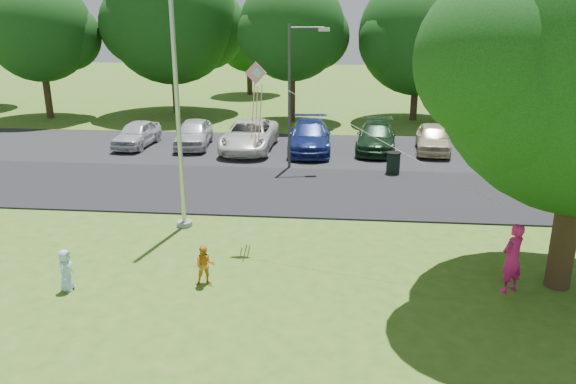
# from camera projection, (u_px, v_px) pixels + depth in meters

# --- Properties ---
(ground) EXTENTS (120.00, 120.00, 0.00)m
(ground) POSITION_uv_depth(u_px,v_px,m) (273.00, 309.00, 13.23)
(ground) COLOR #385D18
(ground) RESTS_ON ground
(park_road) EXTENTS (60.00, 6.00, 0.06)m
(park_road) POSITION_uv_depth(u_px,v_px,m) (301.00, 190.00, 21.73)
(park_road) COLOR black
(park_road) RESTS_ON ground
(parking_strip) EXTENTS (42.00, 7.00, 0.06)m
(parking_strip) POSITION_uv_depth(u_px,v_px,m) (310.00, 150.00, 27.88)
(parking_strip) COLOR black
(parking_strip) RESTS_ON ground
(flagpole) EXTENTS (0.50, 0.50, 10.00)m
(flagpole) POSITION_uv_depth(u_px,v_px,m) (177.00, 98.00, 16.97)
(flagpole) COLOR #B7BABF
(flagpole) RESTS_ON ground
(street_lamp) EXTENTS (1.72, 0.46, 6.13)m
(street_lamp) POSITION_uv_depth(u_px,v_px,m) (295.00, 84.00, 23.70)
(street_lamp) COLOR #3F3F44
(street_lamp) RESTS_ON ground
(trash_can) EXTENTS (0.61, 0.61, 0.96)m
(trash_can) POSITION_uv_depth(u_px,v_px,m) (393.00, 163.00, 23.79)
(trash_can) COLOR black
(trash_can) RESTS_ON ground
(tree_row) EXTENTS (64.35, 11.94, 10.88)m
(tree_row) POSITION_uv_depth(u_px,v_px,m) (345.00, 26.00, 34.22)
(tree_row) COLOR #332316
(tree_row) RESTS_ON ground
(horizon_trees) EXTENTS (77.46, 7.20, 7.02)m
(horizon_trees) POSITION_uv_depth(u_px,v_px,m) (377.00, 41.00, 43.56)
(horizon_trees) COLOR #332316
(horizon_trees) RESTS_ON ground
(parked_cars) EXTENTS (19.13, 5.40, 1.44)m
(parked_cars) POSITION_uv_depth(u_px,v_px,m) (305.00, 136.00, 27.58)
(parked_cars) COLOR silver
(parked_cars) RESTS_ON ground
(woman) EXTENTS (0.79, 0.73, 1.80)m
(woman) POSITION_uv_depth(u_px,v_px,m) (512.00, 258.00, 13.81)
(woman) COLOR #DD1D76
(woman) RESTS_ON ground
(child_yellow) EXTENTS (0.59, 0.51, 1.06)m
(child_yellow) POSITION_uv_depth(u_px,v_px,m) (205.00, 265.00, 14.26)
(child_yellow) COLOR orange
(child_yellow) RESTS_ON ground
(child_blue) EXTENTS (0.37, 0.54, 1.08)m
(child_blue) POSITION_uv_depth(u_px,v_px,m) (66.00, 270.00, 13.98)
(child_blue) COLOR #A6D7FF
(child_blue) RESTS_ON ground
(kite) EXTENTS (7.04, 3.00, 3.30)m
(kite) POSITION_uv_depth(u_px,v_px,m) (262.00, 91.00, 15.76)
(kite) COLOR pink
(kite) RESTS_ON ground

